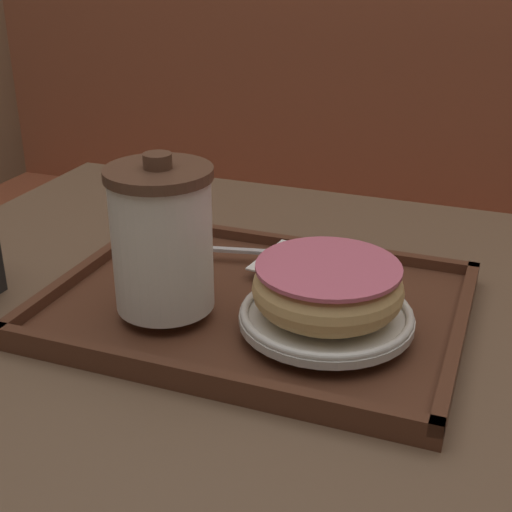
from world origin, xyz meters
name	(u,v)px	position (x,y,z in m)	size (l,w,h in m)	color
booth_bench	(309,278)	(-0.21, 0.87, 0.32)	(1.75, 0.44, 1.00)	brown
cafe_table	(268,439)	(0.00, 0.00, 0.55)	(0.93, 0.76, 0.72)	brown
serving_tray	(256,306)	(-0.01, -0.01, 0.72)	(0.41, 0.30, 0.02)	#512D1E
napkin_paper	(307,263)	(0.02, 0.07, 0.74)	(0.12, 0.10, 0.00)	white
coffee_cup_front	(162,238)	(-0.08, -0.06, 0.81)	(0.10, 0.10, 0.15)	white
plate_with_chocolate_donut	(326,315)	(0.07, -0.04, 0.75)	(0.16, 0.16, 0.01)	white
donut_chocolate_glazed	(328,287)	(0.07, -0.04, 0.78)	(0.14, 0.14, 0.04)	#DBB270
spoon	(178,245)	(-0.13, 0.06, 0.74)	(0.14, 0.05, 0.01)	silver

